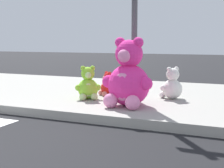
% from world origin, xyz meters
% --- Properties ---
extents(sidewalk, '(28.00, 4.40, 0.15)m').
position_xyz_m(sidewalk, '(0.00, 5.20, 0.07)').
color(sidewalk, '#9E9B93').
rests_on(sidewalk, ground_plane).
extents(sign_pole, '(0.56, 0.11, 3.20)m').
position_xyz_m(sign_pole, '(1.00, 4.40, 1.85)').
color(sign_pole, '#4C4C51').
rests_on(sign_pole, sidewalk).
extents(plush_pink_large, '(0.91, 0.80, 1.18)m').
position_xyz_m(plush_pink_large, '(1.10, 3.81, 0.62)').
color(plush_pink_large, '#F22D93').
rests_on(plush_pink_large, sidewalk).
extents(plush_red, '(0.35, 0.36, 0.50)m').
position_xyz_m(plush_red, '(0.33, 4.68, 0.35)').
color(plush_red, red).
rests_on(plush_red, sidewalk).
extents(plush_lime, '(0.45, 0.47, 0.65)m').
position_xyz_m(plush_lime, '(0.15, 4.15, 0.41)').
color(plush_lime, '#8CD133').
rests_on(plush_lime, sidewalk).
extents(plush_white, '(0.45, 0.44, 0.62)m').
position_xyz_m(plush_white, '(1.63, 4.82, 0.40)').
color(plush_white, white).
rests_on(plush_white, sidewalk).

